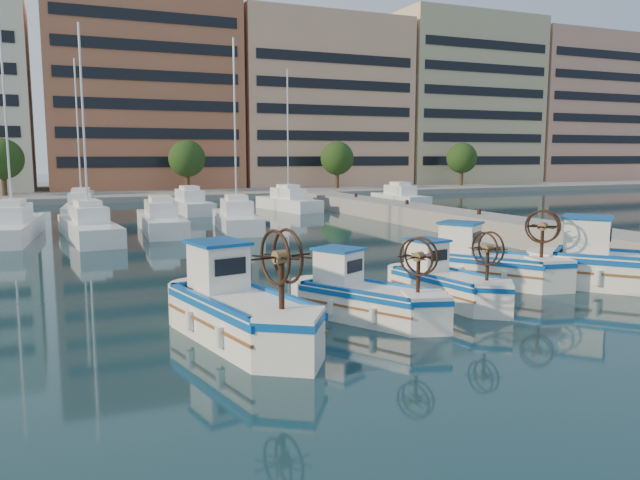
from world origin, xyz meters
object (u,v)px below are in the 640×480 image
at_px(fishing_boat_b, 365,295).
at_px(fishing_boat_d, 487,263).
at_px(fishing_boat_e, 623,264).
at_px(fishing_boat_c, 446,282).
at_px(fishing_boat_a, 239,308).

height_order(fishing_boat_b, fishing_boat_d, fishing_boat_d).
bearing_deg(fishing_boat_e, fishing_boat_b, 139.75).
height_order(fishing_boat_c, fishing_boat_e, fishing_boat_e).
relative_size(fishing_boat_b, fishing_boat_d, 0.91).
distance_m(fishing_boat_a, fishing_boat_d, 10.57).
relative_size(fishing_boat_c, fishing_boat_e, 0.79).
bearing_deg(fishing_boat_c, fishing_boat_a, -178.87).
relative_size(fishing_boat_a, fishing_boat_b, 1.22).
relative_size(fishing_boat_a, fishing_boat_c, 1.25).
height_order(fishing_boat_a, fishing_boat_d, fishing_boat_a).
bearing_deg(fishing_boat_d, fishing_boat_c, 178.24).
height_order(fishing_boat_a, fishing_boat_e, fishing_boat_e).
relative_size(fishing_boat_c, fishing_boat_d, 0.89).
distance_m(fishing_boat_a, fishing_boat_c, 7.17).
bearing_deg(fishing_boat_a, fishing_boat_c, -0.81).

